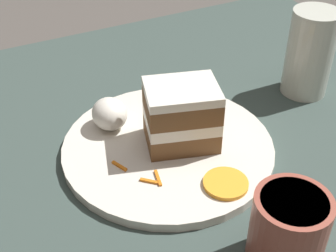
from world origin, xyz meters
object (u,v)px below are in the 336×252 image
Objects in this scene: cream_dollop at (110,114)px; orange_garnish at (223,184)px; plate at (168,148)px; coffee_mug at (288,229)px; cake_slice at (182,115)px; drinking_glass at (309,59)px.

orange_garnish is at bearing -156.27° from cream_dollop.
orange_garnish reaches higher than plate.
cream_dollop is 0.30m from coffee_mug.
coffee_mug is at bearing -161.26° from cake_slice.
drinking_glass is 0.35m from coffee_mug.
plate is 0.10m from cream_dollop.
coffee_mug is (-0.11, -0.00, 0.03)m from orange_garnish.
plate is 5.14× the size of orange_garnish.
coffee_mug reaches higher than plate.
coffee_mug is at bearing -177.78° from orange_garnish.
cake_slice is at bearing 2.03° from orange_garnish.
drinking_glass is at bearing -96.07° from cream_dollop.
cream_dollop is 0.98× the size of orange_garnish.
cream_dollop is 0.40× the size of drinking_glass.
orange_garnish is 0.29m from drinking_glass.
drinking_glass is at bearing -43.49° from coffee_mug.
cream_dollop reaches higher than orange_garnish.
cream_dollop is 0.33m from drinking_glass.
orange_garnish is 0.12m from coffee_mug.
coffee_mug is at bearing -172.93° from plate.
drinking_glass is (-0.03, -0.32, 0.02)m from cream_dollop.
coffee_mug is at bearing 136.51° from drinking_glass.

